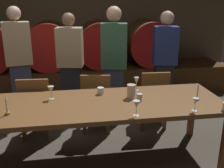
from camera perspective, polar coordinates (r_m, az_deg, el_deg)
ground_plane at (r=3.27m, az=-6.56°, el=-16.57°), size 8.89×8.89×0.00m
back_wall at (r=5.74m, az=-8.47°, el=12.56°), size 6.84×0.24×2.62m
barrel_shelf at (r=5.41m, az=-7.87°, el=0.95°), size 6.15×0.90×0.53m
wine_barrel_center_left at (r=5.26m, az=-13.46°, el=8.09°), size 0.90×0.79×0.90m
wine_barrel_center_right at (r=5.27m, az=-2.68°, el=8.60°), size 0.90×0.79×0.90m
wine_barrel_far_right at (r=5.47m, az=7.89°, el=8.80°), size 0.90×0.79×0.90m
dining_table at (r=2.97m, az=-2.34°, el=-5.08°), size 2.78×0.95×0.74m
chair_left at (r=3.68m, az=-16.19°, el=-4.38°), size 0.42×0.42×0.88m
chair_center at (r=3.72m, az=-3.44°, el=-3.41°), size 0.45×0.45×0.88m
chair_right at (r=3.87m, az=8.88°, el=-2.70°), size 0.42×0.42×0.88m
guest_far_left at (r=4.20m, az=-19.45°, el=3.99°), size 0.43×0.32×1.75m
guest_center_left at (r=4.07m, az=-8.94°, el=3.62°), size 0.42×0.30×1.65m
guest_center_right at (r=3.98m, az=0.39°, el=4.35°), size 0.41×0.30×1.75m
guest_far_right at (r=4.42m, az=11.31°, el=4.81°), size 0.41×0.30×1.66m
candle_left at (r=2.83m, az=-21.84°, el=-5.19°), size 0.05×0.05×0.19m
candle_right at (r=3.14m, az=18.00°, el=-2.47°), size 0.05×0.05×0.19m
pitcher at (r=3.06m, az=4.21°, el=-1.58°), size 0.10×0.10×0.16m
wine_glass_far_left at (r=3.08m, az=-13.11°, el=-1.25°), size 0.07×0.07×0.16m
wine_glass_center_left at (r=2.59m, az=5.33°, el=-4.59°), size 0.07×0.07×0.16m
wine_glass_center_right at (r=3.30m, az=5.34°, el=0.66°), size 0.06×0.06×0.17m
wine_glass_far_right at (r=2.82m, az=17.67°, el=-3.71°), size 0.06×0.06×0.14m
cup_center_left at (r=3.19m, az=-2.50°, el=-1.47°), size 0.08×0.08×0.08m
cup_center_right at (r=2.99m, az=5.98°, el=-2.90°), size 0.07×0.07×0.08m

